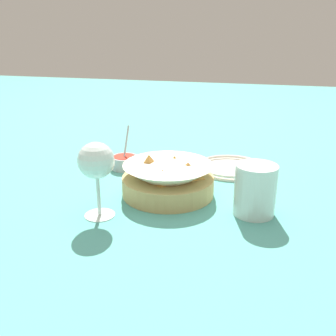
{
  "coord_description": "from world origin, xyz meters",
  "views": [
    {
      "loc": [
        -0.74,
        -0.22,
        0.35
      ],
      "look_at": [
        0.01,
        -0.02,
        0.06
      ],
      "focal_mm": 40.0,
      "sensor_mm": 36.0,
      "label": 1
    }
  ],
  "objects_px": {
    "beer_mug": "(255,191)",
    "side_plate": "(231,167)",
    "wine_glass": "(96,163)",
    "food_basket": "(168,180)",
    "sauce_cup": "(125,162)"
  },
  "relations": [
    {
      "from": "food_basket",
      "to": "side_plate",
      "type": "relative_size",
      "value": 1.15
    },
    {
      "from": "wine_glass",
      "to": "side_plate",
      "type": "relative_size",
      "value": 0.85
    },
    {
      "from": "beer_mug",
      "to": "food_basket",
      "type": "bearing_deg",
      "value": 76.28
    },
    {
      "from": "food_basket",
      "to": "wine_glass",
      "type": "bearing_deg",
      "value": 143.17
    },
    {
      "from": "side_plate",
      "to": "beer_mug",
      "type": "bearing_deg",
      "value": -163.31
    },
    {
      "from": "beer_mug",
      "to": "side_plate",
      "type": "height_order",
      "value": "beer_mug"
    },
    {
      "from": "wine_glass",
      "to": "food_basket",
      "type": "bearing_deg",
      "value": -36.83
    },
    {
      "from": "sauce_cup",
      "to": "side_plate",
      "type": "height_order",
      "value": "sauce_cup"
    },
    {
      "from": "beer_mug",
      "to": "wine_glass",
      "type": "bearing_deg",
      "value": 107.27
    },
    {
      "from": "beer_mug",
      "to": "side_plate",
      "type": "bearing_deg",
      "value": 16.69
    },
    {
      "from": "sauce_cup",
      "to": "side_plate",
      "type": "distance_m",
      "value": 0.28
    },
    {
      "from": "food_basket",
      "to": "sauce_cup",
      "type": "bearing_deg",
      "value": 50.01
    },
    {
      "from": "food_basket",
      "to": "beer_mug",
      "type": "distance_m",
      "value": 0.2
    },
    {
      "from": "food_basket",
      "to": "sauce_cup",
      "type": "xyz_separation_m",
      "value": [
        0.13,
        0.16,
        -0.01
      ]
    },
    {
      "from": "food_basket",
      "to": "side_plate",
      "type": "distance_m",
      "value": 0.23
    }
  ]
}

